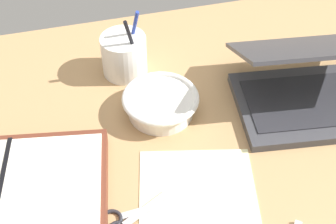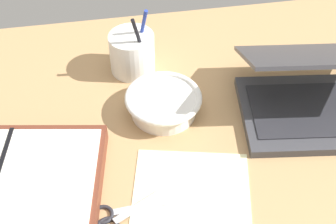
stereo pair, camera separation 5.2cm
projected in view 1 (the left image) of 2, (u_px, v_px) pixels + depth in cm
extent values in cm
cube|color=tan|center=(199.00, 164.00, 88.47)|extent=(140.00, 100.00, 2.00)
cube|color=#38383D|center=(311.00, 104.00, 97.12)|extent=(32.97, 24.93, 1.80)
cube|color=#232328|center=(312.00, 100.00, 96.39)|extent=(28.58, 18.57, 0.24)
cube|color=#38383D|center=(312.00, 48.00, 93.74)|extent=(32.71, 22.91, 10.53)
cube|color=silver|center=(313.00, 50.00, 93.60)|extent=(30.02, 20.52, 9.12)
cylinder|color=silver|center=(161.00, 105.00, 95.11)|extent=(13.30, 13.30, 4.20)
torus|color=silver|center=(161.00, 98.00, 93.61)|extent=(15.65, 15.65, 1.25)
cylinder|color=white|center=(124.00, 55.00, 102.60)|extent=(9.93, 9.93, 9.17)
cylinder|color=black|center=(133.00, 46.00, 98.78)|extent=(3.79, 3.30, 14.54)
cylinder|color=#233899|center=(133.00, 36.00, 101.25)|extent=(2.89, 4.46, 14.43)
cube|color=brown|center=(3.00, 196.00, 80.02)|extent=(39.06, 29.97, 3.60)
cube|color=silver|center=(52.00, 186.00, 79.15)|extent=(19.95, 24.68, 0.30)
cube|color=black|center=(0.00, 189.00, 78.52)|extent=(4.52, 22.05, 0.30)
cube|color=#B7B7BC|center=(146.00, 208.00, 79.67)|extent=(9.18, 5.59, 0.30)
cube|color=#B7B7BC|center=(146.00, 209.00, 79.89)|extent=(9.80, 1.82, 0.30)
torus|color=#232328|center=(111.00, 219.00, 78.53)|extent=(3.90, 3.90, 0.70)
cube|color=#F4EFB2|center=(200.00, 213.00, 79.60)|extent=(26.31, 31.71, 0.16)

